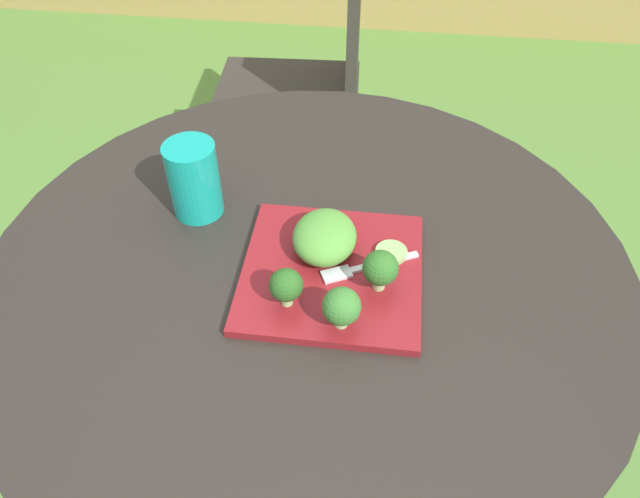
% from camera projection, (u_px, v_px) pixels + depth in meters
% --- Properties ---
extents(ground_plane, '(12.00, 12.00, 0.00)m').
position_uv_depth(ground_plane, '(313.00, 470.00, 1.46)').
color(ground_plane, '#568438').
extents(patio_table, '(1.01, 1.01, 0.74)m').
position_uv_depth(patio_table, '(310.00, 347.00, 1.10)').
color(patio_table, '#28231E').
rests_on(patio_table, ground_plane).
extents(patio_chair, '(0.46, 0.46, 0.90)m').
position_uv_depth(patio_chair, '(315.00, 72.00, 1.78)').
color(patio_chair, '#332D28').
rests_on(patio_chair, ground_plane).
extents(salad_plate, '(0.27, 0.27, 0.01)m').
position_uv_depth(salad_plate, '(332.00, 272.00, 0.91)').
color(salad_plate, maroon).
rests_on(salad_plate, patio_table).
extents(drinking_glass, '(0.08, 0.08, 0.13)m').
position_uv_depth(drinking_glass, '(195.00, 183.00, 0.98)').
color(drinking_glass, '#149989').
rests_on(drinking_glass, patio_table).
extents(fork, '(0.15, 0.08, 0.00)m').
position_uv_depth(fork, '(361.00, 268.00, 0.90)').
color(fork, silver).
rests_on(fork, salad_plate).
extents(lettuce_mound, '(0.10, 0.12, 0.05)m').
position_uv_depth(lettuce_mound, '(325.00, 237.00, 0.91)').
color(lettuce_mound, '#519338').
rests_on(lettuce_mound, salad_plate).
extents(broccoli_floret_0, '(0.05, 0.05, 0.07)m').
position_uv_depth(broccoli_floret_0, '(342.00, 307.00, 0.80)').
color(broccoli_floret_0, '#99B770').
rests_on(broccoli_floret_0, salad_plate).
extents(broccoli_floret_1, '(0.05, 0.05, 0.07)m').
position_uv_depth(broccoli_floret_1, '(380.00, 269.00, 0.85)').
color(broccoli_floret_1, '#99B770').
rests_on(broccoli_floret_1, salad_plate).
extents(broccoli_floret_2, '(0.05, 0.05, 0.06)m').
position_uv_depth(broccoli_floret_2, '(286.00, 286.00, 0.83)').
color(broccoli_floret_2, '#99B770').
rests_on(broccoli_floret_2, salad_plate).
extents(cucumber_slice_0, '(0.05, 0.05, 0.01)m').
position_uv_depth(cucumber_slice_0, '(391.00, 252.00, 0.92)').
color(cucumber_slice_0, '#8EB766').
rests_on(cucumber_slice_0, salad_plate).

